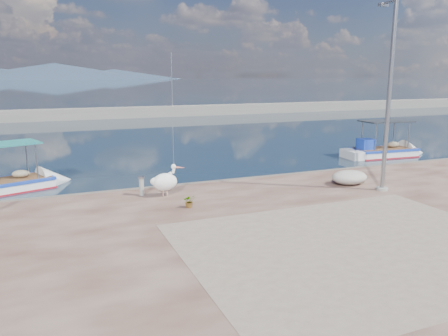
% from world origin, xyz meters
% --- Properties ---
extents(ground, '(1400.00, 1400.00, 0.00)m').
position_xyz_m(ground, '(0.00, 0.00, 0.00)').
color(ground, '#162635').
rests_on(ground, ground).
extents(quay, '(44.00, 22.00, 0.50)m').
position_xyz_m(quay, '(0.00, -6.00, 0.25)').
color(quay, '#46261E').
rests_on(quay, ground).
extents(quay_patch, '(9.00, 7.00, 0.01)m').
position_xyz_m(quay_patch, '(1.00, -3.00, 0.50)').
color(quay_patch, gray).
rests_on(quay_patch, quay).
extents(breakwater, '(120.00, 2.20, 7.50)m').
position_xyz_m(breakwater, '(-0.00, 40.00, 0.60)').
color(breakwater, gray).
rests_on(breakwater, ground).
extents(mountains, '(370.00, 280.00, 22.00)m').
position_xyz_m(mountains, '(4.39, 650.00, 9.51)').
color(mountains, '#28384C').
rests_on(mountains, ground).
extents(boat_left, '(5.25, 3.22, 2.40)m').
position_xyz_m(boat_left, '(-8.06, 8.56, 0.19)').
color(boat_left, white).
rests_on(boat_left, ground).
extents(boat_right, '(5.40, 2.09, 2.55)m').
position_xyz_m(boat_right, '(12.52, 8.94, 0.20)').
color(boat_right, white).
rests_on(boat_right, ground).
extents(pelican, '(1.24, 0.71, 1.18)m').
position_xyz_m(pelican, '(-2.42, 3.51, 1.06)').
color(pelican, tan).
rests_on(pelican, quay).
extents(lamp_post, '(0.44, 0.96, 7.00)m').
position_xyz_m(lamp_post, '(5.51, 1.24, 3.80)').
color(lamp_post, gray).
rests_on(lamp_post, quay).
extents(bollard_near, '(0.23, 0.23, 0.71)m').
position_xyz_m(bollard_near, '(-3.20, 3.95, 0.89)').
color(bollard_near, gray).
rests_on(bollard_near, quay).
extents(potted_plant, '(0.46, 0.42, 0.44)m').
position_xyz_m(potted_plant, '(-2.04, 1.85, 0.72)').
color(potted_plant, '#33722D').
rests_on(potted_plant, quay).
extents(net_pile_d, '(1.51, 1.13, 0.57)m').
position_xyz_m(net_pile_d, '(4.93, 2.46, 0.78)').
color(net_pile_d, '#BAB5AC').
rests_on(net_pile_d, quay).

